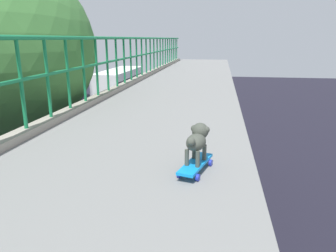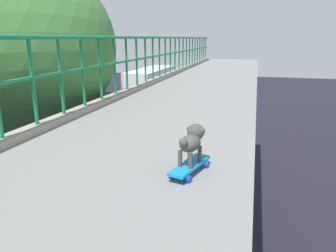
{
  "view_description": "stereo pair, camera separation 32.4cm",
  "coord_description": "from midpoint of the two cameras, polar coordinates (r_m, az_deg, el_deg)",
  "views": [
    {
      "loc": [
        1.97,
        -0.75,
        6.73
      ],
      "look_at": [
        1.49,
        2.3,
        5.89
      ],
      "focal_mm": 34.78,
      "sensor_mm": 36.0,
      "label": 1
    },
    {
      "loc": [
        2.29,
        -0.66,
        6.73
      ],
      "look_at": [
        1.49,
        2.3,
        5.89
      ],
      "focal_mm": 34.78,
      "sensor_mm": 36.0,
      "label": 2
    }
  ],
  "objects": [
    {
      "name": "car_grey_fifth",
      "position": [
        15.43,
        -11.9,
        -8.3
      ],
      "size": [
        1.78,
        3.83,
        1.36
      ],
      "color": "slate",
      "rests_on": "ground"
    },
    {
      "name": "city_bus",
      "position": [
        34.94,
        -2.71,
        7.4
      ],
      "size": [
        2.75,
        10.06,
        3.57
      ],
      "color": "white",
      "rests_on": "ground"
    },
    {
      "name": "car_green_seventh",
      "position": [
        22.18,
        -3.41,
        -0.68
      ],
      "size": [
        1.9,
        4.29,
        1.38
      ],
      "color": "#24703F",
      "rests_on": "ground"
    },
    {
      "name": "toy_skateboard",
      "position": [
        2.79,
        7.19,
        -6.92
      ],
      "size": [
        0.29,
        0.56,
        0.08
      ],
      "color": "#1186DC",
      "rests_on": "overpass_deck"
    },
    {
      "name": "car_black_sixth",
      "position": [
        20.19,
        -15.41,
        -2.83
      ],
      "size": [
        1.93,
        4.0,
        1.42
      ],
      "color": "black",
      "rests_on": "ground"
    },
    {
      "name": "small_dog",
      "position": [
        2.74,
        7.61,
        -2.42
      ],
      "size": [
        0.22,
        0.36,
        0.32
      ],
      "color": "#43483E",
      "rests_on": "toy_skateboard"
    }
  ]
}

